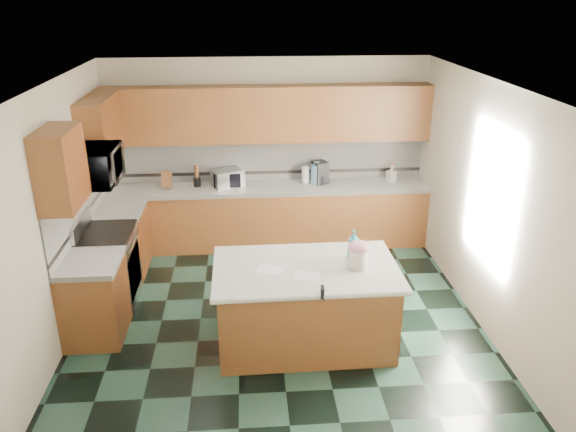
{
  "coord_description": "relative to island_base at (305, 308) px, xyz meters",
  "views": [
    {
      "loc": [
        -0.31,
        -5.66,
        3.58
      ],
      "look_at": [
        0.15,
        0.35,
        1.12
      ],
      "focal_mm": 35.0,
      "sensor_mm": 36.0,
      "label": 1
    }
  ],
  "objects": [
    {
      "name": "back_upper_cab",
      "position": [
        -0.26,
        2.69,
        1.51
      ],
      "size": [
        4.6,
        0.33,
        0.78
      ],
      "primitive_type": "cube",
      "color": "#351507",
      "rests_on": "wall_back"
    },
    {
      "name": "left_backsplash",
      "position": [
        -2.55,
        1.1,
        0.81
      ],
      "size": [
        0.02,
        2.3,
        0.63
      ],
      "primitive_type": "cube",
      "color": "silver",
      "rests_on": "wall_left"
    },
    {
      "name": "microwave",
      "position": [
        -2.26,
        1.05,
        1.3
      ],
      "size": [
        0.5,
        0.73,
        0.41
      ],
      "primitive_type": "imported",
      "rotation": [
        0.0,
        0.0,
        1.57
      ],
      "color": "#B7B7BC",
      "rests_on": "wall_left"
    },
    {
      "name": "left_upper_cab_front",
      "position": [
        -2.4,
        0.31,
        1.51
      ],
      "size": [
        0.33,
        0.72,
        0.78
      ],
      "primitive_type": "cube",
      "color": "#351507",
      "rests_on": "wall_left"
    },
    {
      "name": "left_accent_band",
      "position": [
        -2.55,
        1.1,
        0.61
      ],
      "size": [
        0.01,
        2.3,
        0.05
      ],
      "primitive_type": "cube",
      "color": "black",
      "rests_on": "wall_left"
    },
    {
      "name": "coffee_maker",
      "position": [
        0.49,
        2.63,
        0.65
      ],
      "size": [
        0.25,
        0.26,
        0.32
      ],
      "primitive_type": "cube",
      "rotation": [
        0.0,
        0.0,
        0.37
      ],
      "color": "black",
      "rests_on": "back_countertop"
    },
    {
      "name": "treat_jar_knob_end_l",
      "position": [
        0.49,
        -0.07,
        0.77
      ],
      "size": [
        0.04,
        0.04,
        0.04
      ],
      "primitive_type": "sphere",
      "color": "tan",
      "rests_on": "treat_jar_lid"
    },
    {
      "name": "treat_jar_knob_end_r",
      "position": [
        0.56,
        -0.07,
        0.77
      ],
      "size": [
        0.04,
        0.04,
        0.04
      ],
      "primitive_type": "sphere",
      "color": "tan",
      "rests_on": "treat_jar_lid"
    },
    {
      "name": "paper_towel",
      "position": [
        0.28,
        2.65,
        0.61
      ],
      "size": [
        0.11,
        0.11,
        0.24
      ],
      "primitive_type": "cylinder",
      "color": "white",
      "rests_on": "back_countertop"
    },
    {
      "name": "water_jug_neck",
      "position": [
        0.44,
        2.61,
        0.8
      ],
      "size": [
        0.08,
        0.08,
        0.04
      ],
      "primitive_type": "cylinder",
      "color": "#76AED7",
      "rests_on": "water_jug"
    },
    {
      "name": "utensil_bundle",
      "position": [
        -1.29,
        2.63,
        0.72
      ],
      "size": [
        0.06,
        0.06,
        0.2
      ],
      "primitive_type": "cylinder",
      "color": "#472814",
      "rests_on": "utensil_crock"
    },
    {
      "name": "range_body",
      "position": [
        -2.26,
        1.05,
        0.01
      ],
      "size": [
        0.6,
        0.76,
        0.88
      ],
      "primitive_type": "cube",
      "color": "#B7B7BC",
      "rests_on": "ground"
    },
    {
      "name": "left_counter_rear",
      "position": [
        -2.26,
        1.84,
        0.46
      ],
      "size": [
        0.64,
        0.82,
        0.06
      ],
      "primitive_type": "cube",
      "color": "silver",
      "rests_on": "left_base_cab_rear"
    },
    {
      "name": "range_oven_door",
      "position": [
        -1.97,
        1.05,
        -0.03
      ],
      "size": [
        0.02,
        0.68,
        0.55
      ],
      "primitive_type": "cube",
      "color": "black",
      "rests_on": "range_body"
    },
    {
      "name": "range_backguard",
      "position": [
        -2.52,
        1.05,
        0.59
      ],
      "size": [
        0.06,
        0.76,
        0.18
      ],
      "primitive_type": "cube",
      "color": "#B7B7BC",
      "rests_on": "range_body"
    },
    {
      "name": "back_backsplash",
      "position": [
        -0.26,
        2.84,
        0.81
      ],
      "size": [
        4.6,
        0.02,
        0.63
      ],
      "primitive_type": "cube",
      "color": "silver",
      "rests_on": "back_countertop"
    },
    {
      "name": "back_accent_band",
      "position": [
        -0.26,
        2.83,
        0.61
      ],
      "size": [
        4.6,
        0.01,
        0.05
      ],
      "primitive_type": "cube",
      "color": "black",
      "rests_on": "back_countertop"
    },
    {
      "name": "water_jug",
      "position": [
        0.44,
        2.61,
        0.63
      ],
      "size": [
        0.17,
        0.17,
        0.29
      ],
      "primitive_type": "cylinder",
      "color": "#76AED7",
      "rests_on": "back_countertop"
    },
    {
      "name": "ceiling",
      "position": [
        -0.26,
        0.55,
        2.27
      ],
      "size": [
        4.6,
        4.6,
        0.0
      ],
      "primitive_type": "plane",
      "color": "white",
      "rests_on": "ground"
    },
    {
      "name": "treat_jar",
      "position": [
        0.53,
        -0.07,
        0.59
      ],
      "size": [
        0.22,
        0.22,
        0.2
      ],
      "primitive_type": "cylinder",
      "rotation": [
        0.0,
        0.0,
        -0.18
      ],
      "color": "silver",
      "rests_on": "island_top"
    },
    {
      "name": "back_base_cab",
      "position": [
        -0.26,
        2.55,
        0.0
      ],
      "size": [
        4.6,
        0.6,
        0.86
      ],
      "primitive_type": "cube",
      "color": "#351507",
      "rests_on": "ground"
    },
    {
      "name": "wall_left",
      "position": [
        -2.58,
        0.55,
        0.92
      ],
      "size": [
        0.04,
        4.6,
        2.7
      ],
      "primitive_type": "cube",
      "color": "beige",
      "rests_on": "ground"
    },
    {
      "name": "left_base_cab_front",
      "position": [
        -2.26,
        0.31,
        0.0
      ],
      "size": [
        0.6,
        0.72,
        0.86
      ],
      "primitive_type": "cube",
      "color": "#351507",
      "rests_on": "ground"
    },
    {
      "name": "left_counter_front",
      "position": [
        -2.26,
        0.31,
        0.46
      ],
      "size": [
        0.64,
        0.72,
        0.06
      ],
      "primitive_type": "cube",
      "color": "silver",
      "rests_on": "left_base_cab_front"
    },
    {
      "name": "left_base_cab_rear",
      "position": [
        -2.26,
        1.84,
        0.0
      ],
      "size": [
        0.6,
        0.82,
        0.86
      ],
      "primitive_type": "cube",
      "color": "#351507",
      "rests_on": "ground"
    },
    {
      "name": "wall_back",
      "position": [
        -0.26,
        2.87,
        0.92
      ],
      "size": [
        4.6,
        0.04,
        2.7
      ],
      "primitive_type": "cube",
      "color": "beige",
      "rests_on": "ground"
    },
    {
      "name": "left_upper_cab_rear",
      "position": [
        -2.4,
        1.98,
        1.51
      ],
      "size": [
        0.33,
        1.09,
        0.78
      ],
      "primitive_type": "cube",
      "color": "#351507",
      "rests_on": "wall_left"
    },
    {
      "name": "knife_block",
      "position": [
        -1.72,
        2.6,
        0.61
      ],
      "size": [
        0.14,
        0.19,
        0.27
      ],
      "primitive_type": "cube",
      "rotation": [
        -0.31,
        0.0,
        -0.06
      ],
      "color": "#472814",
      "rests_on": "back_countertop"
    },
    {
      "name": "island_base",
      "position": [
        0.0,
        0.0,
        0.0
      ],
      "size": [
        1.81,
        1.05,
        0.86
      ],
      "primitive_type": "cube",
      "rotation": [
        0.0,
        0.0,
        0.01
      ],
      "color": "#351507",
      "rests_on": "ground"
    },
    {
      "name": "paper_sheet_b",
      "position": [
        -0.37,
        -0.03,
        0.49
      ],
      "size": [
        0.31,
        0.27,
        0.0
      ],
      "primitive_type": "cube",
      "rotation": [
        0.0,
        0.0,
        -0.33
      ],
      "color": "white",
      "rests_on": "island_top"
    },
    {
      "name": "floor",
      "position": [
        -0.26,
        0.55,
        -0.43
      ],
      "size": [
        4.6,
        4.6,
        0.0
      ],
      "primitive_type": "plane",
      "color": "black",
      "rests_on": "ground"
    },
    {
      "name": "island_top",
      "position": [
        0.0,
        0.0,
        0.46
      ],
      "size": [
        1.91,
        1.15,
        0.06
      ],
      "primitive_type": "cube",
      "rotation": [
        0.0,
        0.0,
        0.01
      ],
      "color": "silver",
      "rests_on": "island_base"
    },
    {
      "name": "toaster_oven_door",
      "position": [
        -0.86,
        2.46,
        0.61
      ],
      "size": [
        0.38,
        0.01,
        0.2
      ],
      "primitive_type": "cube",
      "color": "black",
      "rests_on": "toaster_oven"
    },
    {
      "name": "range_handle",
      "position": [
        -1.94,
        1.05,
        0.35
      ],
      "size": [
        0.02,
        0.66,
        0.02
      ],
      "primitive_type": "cylinder",
      "rotation": [
        1.57,
        0.0,
        0.0
      ],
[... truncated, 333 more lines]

